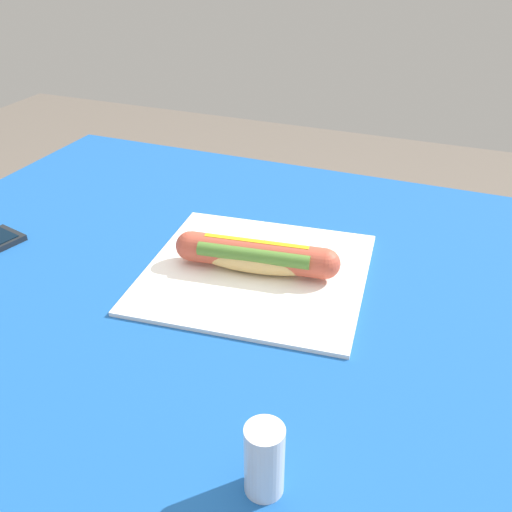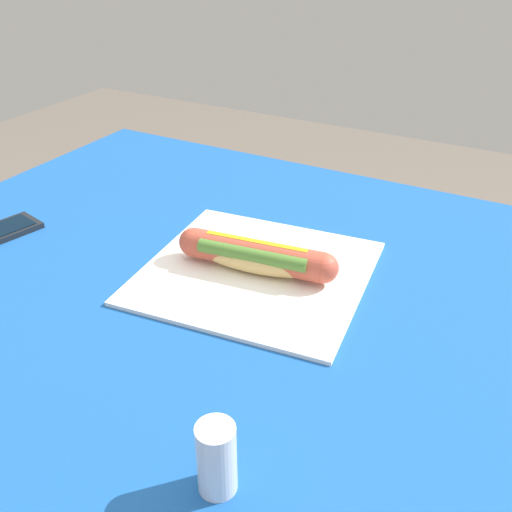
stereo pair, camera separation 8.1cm
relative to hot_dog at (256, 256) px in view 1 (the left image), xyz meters
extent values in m
cylinder|color=brown|center=(-0.41, -0.31, -0.44)|extent=(0.07, 0.07, 0.75)
cylinder|color=brown|center=(0.48, -0.31, -0.44)|extent=(0.07, 0.07, 0.75)
cube|color=brown|center=(0.04, 0.05, -0.05)|extent=(1.05, 0.88, 0.03)
cube|color=#19519E|center=(0.04, 0.05, -0.03)|extent=(1.11, 0.94, 0.00)
cube|color=white|center=(0.00, 0.00, -0.03)|extent=(0.34, 0.33, 0.01)
ellipsoid|color=#DBB26B|center=(0.00, 0.00, 0.00)|extent=(0.19, 0.08, 0.04)
cylinder|color=#BC4C38|center=(0.00, 0.00, 0.00)|extent=(0.20, 0.07, 0.04)
sphere|color=#BC4C38|center=(0.10, 0.01, 0.00)|extent=(0.04, 0.04, 0.04)
sphere|color=#BC4C38|center=(-0.10, -0.01, 0.00)|extent=(0.04, 0.04, 0.04)
cube|color=yellow|center=(0.00, 0.00, 0.02)|extent=(0.15, 0.03, 0.00)
cylinder|color=#4C7A2D|center=(0.00, 0.01, 0.01)|extent=(0.16, 0.04, 0.02)
cylinder|color=silver|center=(-0.14, 0.33, 0.01)|extent=(0.04, 0.04, 0.07)
camera|label=1|loc=(-0.26, 0.65, 0.42)|focal=40.40mm
camera|label=2|loc=(-0.34, 0.61, 0.42)|focal=40.40mm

